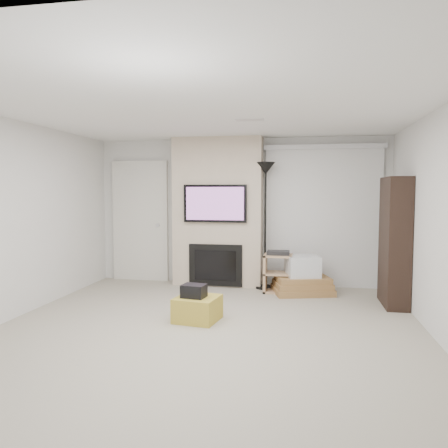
% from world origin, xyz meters
% --- Properties ---
extents(floor, '(5.00, 5.50, 0.00)m').
position_xyz_m(floor, '(0.00, 0.00, 0.00)').
color(floor, '#A69F8E').
rests_on(floor, ground).
extents(ceiling, '(5.00, 5.50, 0.00)m').
position_xyz_m(ceiling, '(0.00, 0.00, 2.50)').
color(ceiling, white).
rests_on(ceiling, wall_back).
extents(wall_back, '(5.00, 0.00, 2.50)m').
position_xyz_m(wall_back, '(0.00, 2.75, 1.25)').
color(wall_back, silver).
rests_on(wall_back, ground).
extents(wall_front, '(5.00, 0.00, 2.50)m').
position_xyz_m(wall_front, '(0.00, -2.75, 1.25)').
color(wall_front, silver).
rests_on(wall_front, ground).
extents(wall_left, '(0.00, 5.50, 2.50)m').
position_xyz_m(wall_left, '(-2.50, 0.00, 1.25)').
color(wall_left, silver).
rests_on(wall_left, ground).
extents(wall_right, '(0.00, 5.50, 2.50)m').
position_xyz_m(wall_right, '(2.50, 0.00, 1.25)').
color(wall_right, silver).
rests_on(wall_right, ground).
extents(hvac_vent, '(0.35, 0.18, 0.01)m').
position_xyz_m(hvac_vent, '(0.40, 0.80, 2.50)').
color(hvac_vent, silver).
rests_on(hvac_vent, ceiling).
extents(ottoman, '(0.57, 0.57, 0.30)m').
position_xyz_m(ottoman, '(-0.20, 0.45, 0.15)').
color(ottoman, gold).
rests_on(ottoman, floor).
extents(black_bag, '(0.31, 0.26, 0.16)m').
position_xyz_m(black_bag, '(-0.23, 0.41, 0.38)').
color(black_bag, black).
rests_on(black_bag, ottoman).
extents(fireplace_wall, '(1.50, 0.47, 2.50)m').
position_xyz_m(fireplace_wall, '(-0.35, 2.54, 1.24)').
color(fireplace_wall, beige).
rests_on(fireplace_wall, floor).
extents(entry_door, '(1.02, 0.11, 2.14)m').
position_xyz_m(entry_door, '(-1.80, 2.71, 1.05)').
color(entry_door, silver).
rests_on(entry_door, floor).
extents(vertical_blinds, '(1.98, 0.10, 2.37)m').
position_xyz_m(vertical_blinds, '(1.40, 2.70, 1.27)').
color(vertical_blinds, silver).
rests_on(vertical_blinds, floor).
extents(floor_lamp, '(0.31, 0.31, 2.07)m').
position_xyz_m(floor_lamp, '(0.47, 2.40, 1.63)').
color(floor_lamp, black).
rests_on(floor_lamp, floor).
extents(av_stand, '(0.45, 0.38, 0.66)m').
position_xyz_m(av_stand, '(0.70, 2.17, 0.35)').
color(av_stand, tan).
rests_on(av_stand, floor).
extents(box_stack, '(1.03, 0.88, 0.59)m').
position_xyz_m(box_stack, '(1.08, 2.15, 0.23)').
color(box_stack, '#9C7141').
rests_on(box_stack, floor).
extents(bookshelf, '(0.30, 0.80, 1.80)m').
position_xyz_m(bookshelf, '(2.34, 1.66, 0.90)').
color(bookshelf, black).
rests_on(bookshelf, floor).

